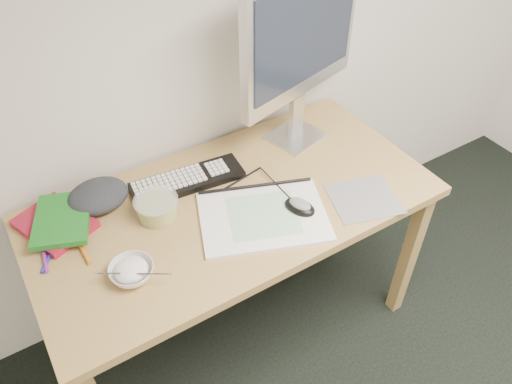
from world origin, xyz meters
The scene contains 18 objects.
desk centered at (-0.28, 1.43, 0.67)m, with size 1.40×0.70×0.75m.
mousepad centered at (0.11, 1.20, 0.75)m, with size 0.23×0.21×0.00m, color slate.
sketchpad centered at (-0.24, 1.31, 0.76)m, with size 0.42×0.30×0.01m, color silver.
keyboard centered at (-0.38, 1.60, 0.76)m, with size 0.41×0.13×0.02m, color black.
monitor centered at (0.11, 1.62, 1.17)m, with size 0.56×0.22×0.67m.
mouse centered at (-0.12, 1.27, 0.78)m, with size 0.07×0.11×0.04m, color black.
rice_bowl centered at (-0.70, 1.31, 0.77)m, with size 0.13×0.13×0.04m, color silver.
chopsticks centered at (-0.70, 1.28, 0.79)m, with size 0.02×0.02×0.21m, color #BDBDC0.
fruit_tub centered at (-0.53, 1.50, 0.79)m, with size 0.15×0.15×0.07m, color gold.
book_red centered at (-0.84, 1.63, 0.76)m, with size 0.18×0.24×0.02m, color maroon.
book_green centered at (-0.82, 1.62, 0.78)m, with size 0.17×0.24×0.02m, color #1B6F1E.
cloth_lump centered at (-0.68, 1.66, 0.79)m, with size 0.17×0.14×0.07m, color #222529.
pencil_pink centered at (-0.32, 1.46, 0.75)m, with size 0.01×0.01×0.16m, color pink.
pencil_tan centered at (-0.23, 1.46, 0.75)m, with size 0.01×0.01×0.16m, color tan.
pencil_black centered at (-0.20, 1.51, 0.75)m, with size 0.01×0.01×0.19m, color black.
marker_blue centered at (-0.90, 1.50, 0.76)m, with size 0.01×0.01×0.12m, color #2321B6.
marker_orange centered at (-0.80, 1.49, 0.76)m, with size 0.01×0.01×0.14m, color orange.
marker_purple centered at (-0.91, 1.52, 0.76)m, with size 0.01×0.01×0.13m, color purple.
Camera 1 is at (-0.87, 0.33, 1.95)m, focal length 35.00 mm.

